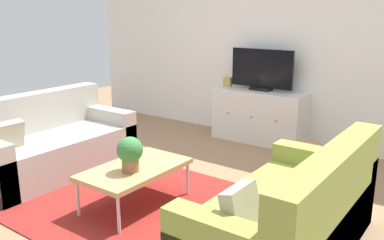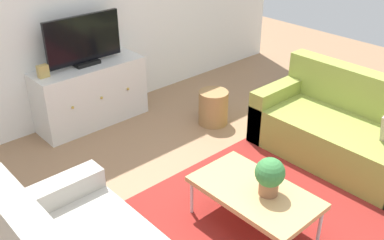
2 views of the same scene
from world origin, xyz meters
name	(u,v)px [view 1 (image 1 of 2)]	position (x,y,z in m)	size (l,w,h in m)	color
ground_plane	(153,200)	(0.00, 0.00, 0.00)	(10.00, 10.00, 0.00)	#997251
wall_back	(276,41)	(0.00, 2.55, 1.35)	(6.40, 0.12, 2.70)	white
area_rug	(142,206)	(0.00, -0.15, 0.01)	(2.50, 1.90, 0.01)	maroon
couch_left_side	(49,146)	(-1.44, -0.10, 0.29)	(0.85, 1.73, 0.86)	#B2ADA3
couch_right_side	(294,221)	(1.44, -0.10, 0.29)	(0.85, 1.73, 0.86)	olive
coffee_table	(135,170)	(-0.06, -0.17, 0.35)	(0.58, 1.00, 0.38)	tan
potted_plant	(130,152)	(-0.02, -0.26, 0.55)	(0.23, 0.23, 0.31)	#936042
tv_console	(259,116)	(-0.07, 2.27, 0.35)	(1.26, 0.47, 0.71)	silver
flat_screen_tv	(262,70)	(-0.07, 2.29, 0.98)	(0.88, 0.16, 0.55)	black
mantel_clock	(228,82)	(-0.58, 2.27, 0.77)	(0.11, 0.07, 0.13)	tan
wicker_basket	(303,162)	(0.95, 1.31, 0.20)	(0.34, 0.34, 0.40)	#9E7547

